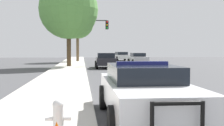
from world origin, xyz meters
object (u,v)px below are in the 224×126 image
at_px(car_background_oncoming, 138,58).
at_px(tree_sidewalk_mid, 69,10).
at_px(traffic_light, 86,32).
at_px(car_background_distant, 121,56).
at_px(police_car, 144,90).
at_px(fire_hydrant, 58,117).
at_px(tree_sidewalk_far, 77,23).
at_px(car_background_midblock, 106,60).

xyz_separation_m(car_background_oncoming, tree_sidewalk_mid, (-7.79, -4.16, 4.94)).
bearing_deg(traffic_light, car_background_distant, 68.74).
distance_m(police_car, car_background_oncoming, 25.80).
bearing_deg(car_background_distant, tree_sidewalk_mid, -120.21).
xyz_separation_m(fire_hydrant, car_background_oncoming, (6.97, 26.88, 0.21)).
bearing_deg(car_background_oncoming, tree_sidewalk_far, -46.27).
bearing_deg(tree_sidewalk_far, traffic_light, -84.56).
relative_size(traffic_light, tree_sidewalk_far, 0.62).
relative_size(car_background_oncoming, tree_sidewalk_far, 0.55).
bearing_deg(car_background_distant, tree_sidewalk_far, -154.60).
bearing_deg(police_car, fire_hydrant, 38.88).
relative_size(police_car, car_background_oncoming, 1.18).
bearing_deg(fire_hydrant, traffic_light, 87.85).
height_order(car_background_oncoming, tree_sidewalk_far, tree_sidewalk_far).
bearing_deg(tree_sidewalk_far, car_background_distant, 30.17).
xyz_separation_m(police_car, car_background_oncoming, (4.99, 25.32, -0.03)).
relative_size(fire_hydrant, traffic_light, 0.15).
height_order(fire_hydrant, car_background_midblock, car_background_midblock).
distance_m(police_car, traffic_light, 22.29).
height_order(car_background_oncoming, car_background_midblock, car_background_midblock).
xyz_separation_m(tree_sidewalk_far, tree_sidewalk_mid, (-0.69, -11.67, 0.16)).
relative_size(police_car, fire_hydrant, 6.87).
bearing_deg(tree_sidewalk_mid, police_car, -82.46).
relative_size(car_background_distant, tree_sidewalk_mid, 0.50).
bearing_deg(car_background_midblock, traffic_light, 128.81).
relative_size(car_background_midblock, tree_sidewalk_mid, 0.50).
distance_m(car_background_distant, tree_sidewalk_far, 9.12).
xyz_separation_m(police_car, tree_sidewalk_mid, (-2.80, 21.16, 4.91)).
distance_m(traffic_light, tree_sidewalk_far, 10.97).
relative_size(traffic_light, car_background_oncoming, 1.12).
height_order(police_car, car_background_oncoming, police_car).
bearing_deg(car_background_oncoming, fire_hydrant, 75.81).
bearing_deg(fire_hydrant, tree_sidewalk_far, 90.22).
height_order(fire_hydrant, car_background_oncoming, car_background_oncoming).
distance_m(traffic_light, tree_sidewalk_mid, 2.89).
bearing_deg(traffic_light, police_car, -87.18).
xyz_separation_m(car_background_midblock, tree_sidewalk_far, (-2.83, 13.12, 4.75)).
relative_size(police_car, car_background_distant, 1.17).
height_order(car_background_midblock, tree_sidewalk_mid, tree_sidewalk_mid).
bearing_deg(police_car, car_background_midblock, -91.56).
distance_m(traffic_light, car_background_distant, 15.96).
height_order(fire_hydrant, tree_sidewalk_far, tree_sidewalk_far).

